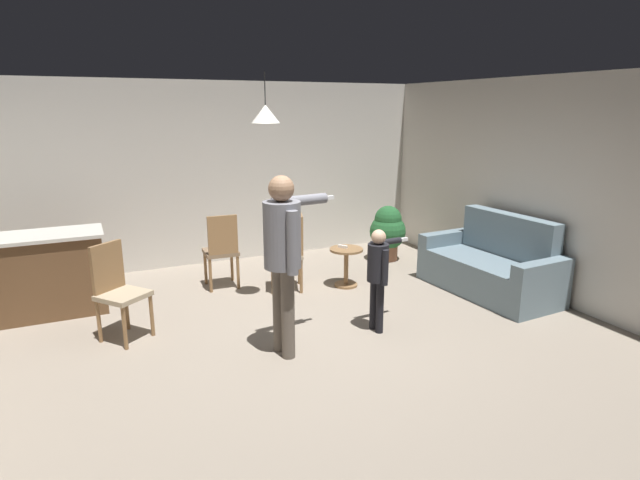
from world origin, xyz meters
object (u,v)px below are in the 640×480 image
potted_plant_corner (388,230)px  couch_floral (491,267)px  dining_chair_centre_back (222,248)px  dining_chair_near_wall (292,249)px  dining_chair_by_counter (117,288)px  side_table_by_couch (346,262)px  person_adult (284,246)px  spare_remote_on_table (343,247)px  kitchen_counter (47,274)px  person_child (379,269)px

potted_plant_corner → couch_floral: bearing=-76.4°
couch_floral → dining_chair_centre_back: (-3.10, 1.60, 0.21)m
dining_chair_near_wall → dining_chair_by_counter: bearing=124.9°
side_table_by_couch → person_adult: size_ratio=0.30×
dining_chair_by_counter → potted_plant_corner: dining_chair_by_counter is taller
dining_chair_by_counter → spare_remote_on_table: (2.82, 0.47, -0.01)m
kitchen_counter → potted_plant_corner: size_ratio=1.47×
dining_chair_centre_back → potted_plant_corner: dining_chair_centre_back is taller
kitchen_counter → dining_chair_centre_back: dining_chair_centre_back is taller
dining_chair_near_wall → dining_chair_centre_back: size_ratio=1.00×
person_adult → potted_plant_corner: (2.59, 2.28, -0.61)m
couch_floral → kitchen_counter: (-5.13, 1.59, 0.15)m
dining_chair_near_wall → couch_floral: bearing=-98.7°
side_table_by_couch → spare_remote_on_table: 0.22m
side_table_by_couch → potted_plant_corner: (1.16, 0.81, 0.14)m
couch_floral → dining_chair_by_counter: bearing=79.9°
person_adult → dining_chair_by_counter: 1.84m
couch_floral → side_table_by_couch: couch_floral is taller
couch_floral → dining_chair_by_counter: size_ratio=1.84×
dining_chair_by_counter → person_adult: bearing=105.8°
dining_chair_near_wall → spare_remote_on_table: 0.68m
person_adult → dining_chair_by_counter: size_ratio=1.74×
dining_chair_centre_back → spare_remote_on_table: dining_chair_centre_back is taller
couch_floral → dining_chair_centre_back: bearing=59.8°
person_adult → potted_plant_corner: person_adult is taller
dining_chair_by_counter → couch_floral: bearing=135.1°
person_child → spare_remote_on_table: 1.48m
person_adult → dining_chair_centre_back: 2.15m
kitchen_counter → dining_chair_centre_back: (2.03, 0.01, 0.07)m
spare_remote_on_table → dining_chair_centre_back: bearing=158.9°
spare_remote_on_table → potted_plant_corner: bearing=32.9°
person_adult → potted_plant_corner: size_ratio=2.03×
side_table_by_couch → dining_chair_by_counter: (-2.85, -0.42, 0.22)m
side_table_by_couch → dining_chair_by_counter: dining_chair_by_counter is taller
person_child → spare_remote_on_table: person_child is taller
kitchen_counter → side_table_by_couch: 3.59m
potted_plant_corner → dining_chair_near_wall: bearing=-161.7°
side_table_by_couch → couch_floral: bearing=-31.7°
person_adult → dining_chair_centre_back: person_adult is taller
dining_chair_by_counter → spare_remote_on_table: 2.86m
couch_floral → dining_chair_centre_back: same height
couch_floral → dining_chair_by_counter: same height
couch_floral → dining_chair_near_wall: bearing=59.6°
dining_chair_by_counter → dining_chair_centre_back: size_ratio=1.00×
couch_floral → person_child: person_child is taller
person_adult → dining_chair_near_wall: size_ratio=1.74×
person_adult → dining_chair_near_wall: bearing=150.2°
side_table_by_couch → dining_chair_by_counter: 2.89m
potted_plant_corner → kitchen_counter: bearing=-177.5°
side_table_by_couch → potted_plant_corner: potted_plant_corner is taller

